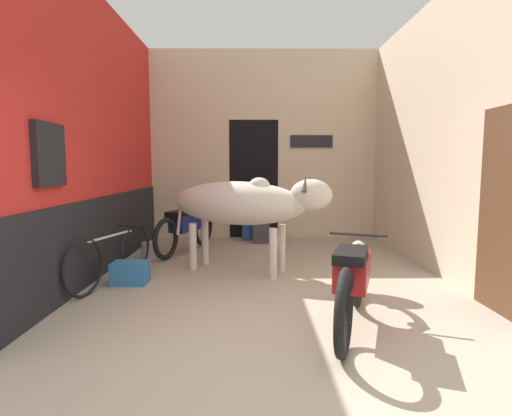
# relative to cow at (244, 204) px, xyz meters

# --- Properties ---
(ground_plane) EXTENTS (30.00, 30.00, 0.00)m
(ground_plane) POSITION_rel_cow_xyz_m (0.34, -2.69, -0.97)
(ground_plane) COLOR tan
(wall_left_shopfront) EXTENTS (0.25, 5.41, 3.84)m
(wall_left_shopfront) POSITION_rel_cow_xyz_m (-2.06, 0.01, 0.88)
(wall_left_shopfront) COLOR red
(wall_left_shopfront) RESTS_ON ground_plane
(wall_back_with_doorway) EXTENTS (4.63, 0.93, 3.84)m
(wall_back_with_doorway) POSITION_rel_cow_xyz_m (0.27, 2.97, 0.70)
(wall_back_with_doorway) COLOR beige
(wall_back_with_doorway) RESTS_ON ground_plane
(wall_right_with_door) EXTENTS (0.22, 5.41, 3.84)m
(wall_right_with_door) POSITION_rel_cow_xyz_m (2.74, -0.03, 0.92)
(wall_right_with_door) COLOR beige
(wall_right_with_door) RESTS_ON ground_plane
(cow) EXTENTS (2.36, 1.36, 1.40)m
(cow) POSITION_rel_cow_xyz_m (0.00, 0.00, 0.00)
(cow) COLOR beige
(cow) RESTS_ON ground_plane
(motorcycle_near) EXTENTS (0.80, 1.84, 0.81)m
(motorcycle_near) POSITION_rel_cow_xyz_m (1.04, -1.98, -0.51)
(motorcycle_near) COLOR black
(motorcycle_near) RESTS_ON ground_plane
(motorcycle_far) EXTENTS (0.83, 1.85, 0.79)m
(motorcycle_far) POSITION_rel_cow_xyz_m (-1.05, 1.32, -0.53)
(motorcycle_far) COLOR black
(motorcycle_far) RESTS_ON ground_plane
(bicycle) EXTENTS (0.60, 1.68, 0.70)m
(bicycle) POSITION_rel_cow_xyz_m (-1.67, -0.58, -0.62)
(bicycle) COLOR black
(bicycle) RESTS_ON ground_plane
(shopkeeper_seated) EXTENTS (0.46, 0.34, 1.16)m
(shopkeeper_seated) POSITION_rel_cow_xyz_m (0.28, 2.20, -0.37)
(shopkeeper_seated) COLOR #3D3842
(shopkeeper_seated) RESTS_ON ground_plane
(plastic_stool) EXTENTS (0.31, 0.31, 0.40)m
(plastic_stool) POSITION_rel_cow_xyz_m (0.01, 2.42, -0.76)
(plastic_stool) COLOR #2856B2
(plastic_stool) RESTS_ON ground_plane
(crate) EXTENTS (0.44, 0.32, 0.28)m
(crate) POSITION_rel_cow_xyz_m (-1.45, -0.57, -0.83)
(crate) COLOR teal
(crate) RESTS_ON ground_plane
(bucket) EXTENTS (0.26, 0.26, 0.26)m
(bucket) POSITION_rel_cow_xyz_m (-1.56, 0.84, -0.84)
(bucket) COLOR #A8A8B2
(bucket) RESTS_ON ground_plane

